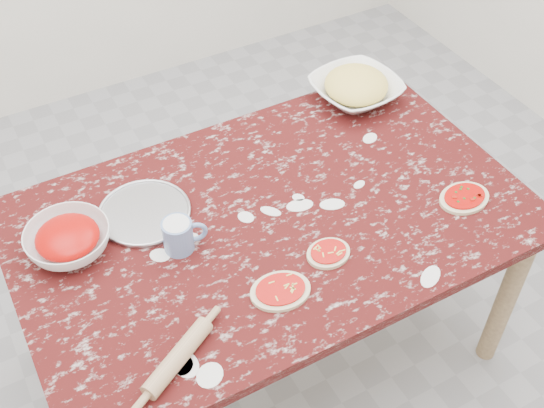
{
  "coord_description": "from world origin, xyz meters",
  "views": [
    {
      "loc": [
        -0.71,
        -1.3,
        2.29
      ],
      "look_at": [
        0.0,
        0.0,
        0.8
      ],
      "focal_mm": 44.76,
      "sensor_mm": 36.0,
      "label": 1
    }
  ],
  "objects_px": {
    "sauce_bowl": "(69,241)",
    "worktable": "(272,233)",
    "cheese_bowl": "(356,90)",
    "flour_mug": "(179,235)",
    "rolling_pin": "(178,357)",
    "pizza_tray": "(144,213)"
  },
  "relations": [
    {
      "from": "sauce_bowl",
      "to": "worktable",
      "type": "bearing_deg",
      "value": -15.44
    },
    {
      "from": "worktable",
      "to": "cheese_bowl",
      "type": "bearing_deg",
      "value": 34.19
    },
    {
      "from": "sauce_bowl",
      "to": "flour_mug",
      "type": "bearing_deg",
      "value": -27.31
    },
    {
      "from": "cheese_bowl",
      "to": "rolling_pin",
      "type": "distance_m",
      "value": 1.28
    },
    {
      "from": "cheese_bowl",
      "to": "worktable",
      "type": "bearing_deg",
      "value": -145.81
    },
    {
      "from": "worktable",
      "to": "cheese_bowl",
      "type": "distance_m",
      "value": 0.7
    },
    {
      "from": "rolling_pin",
      "to": "pizza_tray",
      "type": "bearing_deg",
      "value": 77.88
    },
    {
      "from": "cheese_bowl",
      "to": "flour_mug",
      "type": "height_order",
      "value": "flour_mug"
    },
    {
      "from": "worktable",
      "to": "pizza_tray",
      "type": "relative_size",
      "value": 5.6
    },
    {
      "from": "rolling_pin",
      "to": "flour_mug",
      "type": "bearing_deg",
      "value": 65.88
    },
    {
      "from": "worktable",
      "to": "flour_mug",
      "type": "bearing_deg",
      "value": 177.36
    },
    {
      "from": "worktable",
      "to": "flour_mug",
      "type": "distance_m",
      "value": 0.34
    },
    {
      "from": "cheese_bowl",
      "to": "rolling_pin",
      "type": "relative_size",
      "value": 1.29
    },
    {
      "from": "pizza_tray",
      "to": "rolling_pin",
      "type": "relative_size",
      "value": 1.16
    },
    {
      "from": "flour_mug",
      "to": "worktable",
      "type": "bearing_deg",
      "value": -2.64
    },
    {
      "from": "pizza_tray",
      "to": "sauce_bowl",
      "type": "bearing_deg",
      "value": -172.66
    },
    {
      "from": "sauce_bowl",
      "to": "rolling_pin",
      "type": "relative_size",
      "value": 1.03
    },
    {
      "from": "pizza_tray",
      "to": "flour_mug",
      "type": "relative_size",
      "value": 2.11
    },
    {
      "from": "pizza_tray",
      "to": "rolling_pin",
      "type": "bearing_deg",
      "value": -102.12
    },
    {
      "from": "flour_mug",
      "to": "pizza_tray",
      "type": "bearing_deg",
      "value": 103.97
    },
    {
      "from": "flour_mug",
      "to": "sauce_bowl",
      "type": "bearing_deg",
      "value": 152.69
    },
    {
      "from": "cheese_bowl",
      "to": "rolling_pin",
      "type": "xyz_separation_m",
      "value": [
        -1.04,
        -0.74,
        -0.01
      ]
    }
  ]
}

